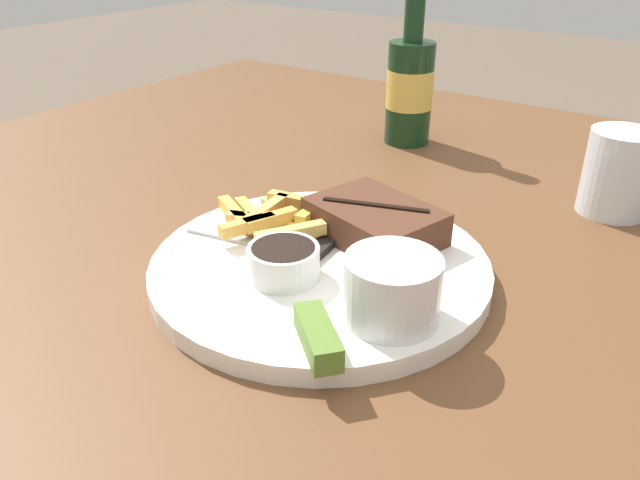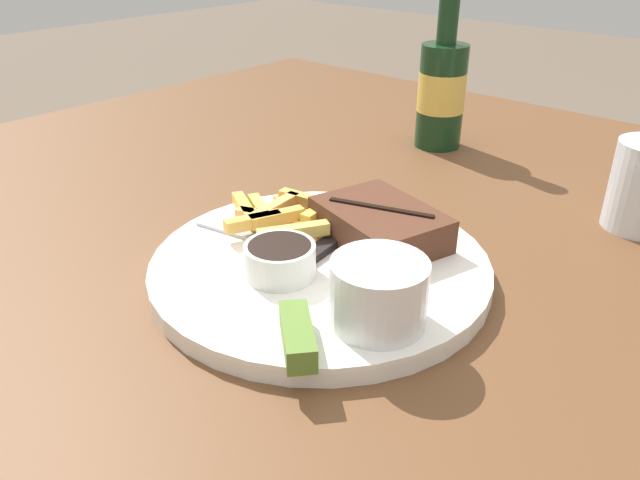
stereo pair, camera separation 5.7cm
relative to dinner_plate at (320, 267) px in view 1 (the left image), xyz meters
The scene contains 11 objects.
dining_table 0.07m from the dinner_plate, ahead, with size 1.40×1.38×0.74m.
dinner_plate is the anchor object (origin of this frame).
steak_portion 0.07m from the dinner_plate, 74.96° to the left, with size 0.14×0.12×0.04m.
fries_pile 0.08m from the dinner_plate, 156.67° to the left, with size 0.15×0.14×0.02m.
coleslaw_cup 0.12m from the dinner_plate, 24.04° to the right, with size 0.08×0.08×0.05m.
dipping_sauce_cup 0.05m from the dinner_plate, 99.64° to the right, with size 0.06×0.06×0.03m.
pickle_spear 0.13m from the dinner_plate, 55.55° to the right, with size 0.06×0.06×0.02m.
fork_utensil 0.08m from the dinner_plate, 169.26° to the right, with size 0.13×0.04×0.00m.
knife_utensil 0.04m from the dinner_plate, 104.61° to the left, with size 0.04×0.17×0.01m.
beer_bottle 0.41m from the dinner_plate, 106.73° to the left, with size 0.07×0.07×0.23m.
drinking_glass 0.36m from the dinner_plate, 58.24° to the left, with size 0.07×0.07×0.10m.
Camera 1 is at (0.29, -0.41, 1.05)m, focal length 35.00 mm.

